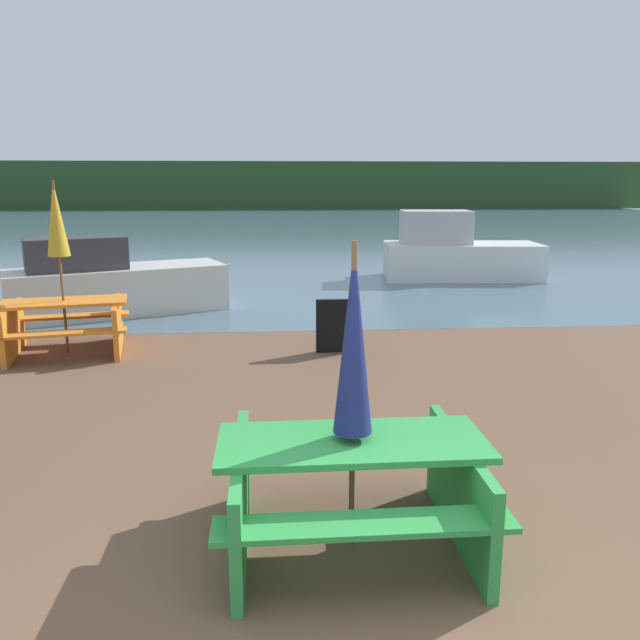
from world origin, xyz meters
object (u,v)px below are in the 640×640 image
Objects in this scene: umbrella_navy at (353,341)px; boat_second at (456,253)px; boat at (111,284)px; picnic_table_orange at (65,322)px; picnic_table_green at (352,480)px; signboard at (336,326)px; umbrella_gold at (56,220)px.

umbrella_navy is 12.01m from boat_second.
boat is 8.24m from boat_second.
boat is (-0.04, 2.67, 0.10)m from picnic_table_orange.
picnic_table_green is 6.02m from picnic_table_orange.
picnic_table_orange is 0.48× the size of boat.
umbrella_navy is 0.51× the size of boat.
boat is at bearing 114.23° from picnic_table_green.
picnic_table_green is at bearing -55.59° from picnic_table_orange.
umbrella_navy is 2.67× the size of signboard.
boat_second is at bearing 3.56° from boat.
umbrella_gold reaches higher than picnic_table_orange.
picnic_table_orange is 1.39m from umbrella_gold.
picnic_table_green is 0.44× the size of boat.
umbrella_gold reaches higher than picnic_table_green.
boat_second reaches higher than signboard.
picnic_table_orange is at bearing 124.41° from picnic_table_green.
picnic_table_orange is (-3.40, 4.97, -0.01)m from picnic_table_green.
umbrella_gold is 3.15× the size of signboard.
umbrella_gold is 0.60× the size of boat.
boat_second is (7.34, 6.35, -1.22)m from umbrella_gold.
boat_second is (7.37, 3.68, 0.07)m from boat.
picnic_table_orange reaches higher than picnic_table_green.
signboard is (3.75, -0.23, -0.07)m from picnic_table_orange.
picnic_table_green is at bearing -88.70° from boat.
umbrella_gold is 1.18× the size of umbrella_navy.
picnic_table_orange is at bearing 124.41° from umbrella_navy.
umbrella_navy reaches higher than signboard.
picnic_table_orange is at bearing -134.31° from boat_second.
picnic_table_orange is 2.52× the size of signboard.
umbrella_gold is at bearing -112.13° from boat.
umbrella_navy reaches higher than picnic_table_orange.
umbrella_gold is at bearing 176.51° from signboard.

